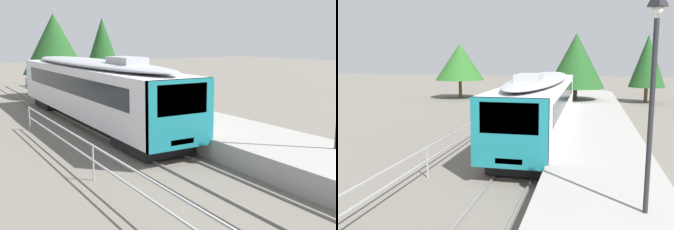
% 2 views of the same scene
% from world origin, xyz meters
% --- Properties ---
extents(ground_plane, '(160.00, 160.00, 0.00)m').
position_xyz_m(ground_plane, '(-3.00, 22.00, 0.00)').
color(ground_plane, '#6B665B').
extents(track_rails, '(3.20, 60.00, 0.14)m').
position_xyz_m(track_rails, '(0.00, 22.00, 0.03)').
color(track_rails, '#6B665B').
rests_on(track_rails, ground).
extents(commuter_train, '(2.82, 18.15, 3.74)m').
position_xyz_m(commuter_train, '(0.00, 29.60, 2.14)').
color(commuter_train, silver).
rests_on(commuter_train, track_rails).
extents(station_platform, '(3.90, 60.00, 0.90)m').
position_xyz_m(station_platform, '(3.25, 22.00, 0.45)').
color(station_platform, '#999691').
rests_on(station_platform, ground).
extents(platform_lamp_mid_platform, '(0.34, 0.34, 5.35)m').
position_xyz_m(platform_lamp_mid_platform, '(4.14, 17.25, 4.62)').
color(platform_lamp_mid_platform, '#232328').
rests_on(platform_lamp_mid_platform, station_platform).
extents(tree_behind_carpark, '(5.55, 5.55, 6.18)m').
position_xyz_m(tree_behind_carpark, '(-11.75, 48.37, 4.12)').
color(tree_behind_carpark, brown).
rests_on(tree_behind_carpark, ground).
extents(tree_behind_station_far, '(5.04, 5.04, 6.76)m').
position_xyz_m(tree_behind_station_far, '(1.51, 41.63, 4.35)').
color(tree_behind_station_far, brown).
rests_on(tree_behind_station_far, ground).
extents(tree_distant_left, '(3.62, 3.62, 6.94)m').
position_xyz_m(tree_distant_left, '(8.43, 48.33, 4.27)').
color(tree_distant_left, brown).
rests_on(tree_distant_left, ground).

